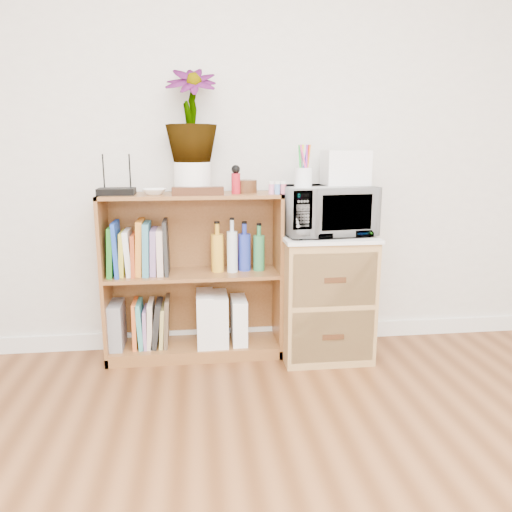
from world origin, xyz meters
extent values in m
cube|color=white|center=(0.00, 2.24, 0.05)|extent=(4.00, 0.02, 0.10)
cube|color=brown|center=(-0.35, 2.10, 0.47)|extent=(1.00, 0.30, 0.95)
cube|color=#9E7542|center=(0.40, 2.02, 0.35)|extent=(0.50, 0.45, 0.70)
imported|color=white|center=(0.40, 2.02, 0.86)|extent=(0.53, 0.39, 0.27)
cylinder|color=white|center=(0.25, 1.94, 1.04)|extent=(0.09, 0.09, 0.10)
cube|color=white|center=(0.52, 2.08, 1.09)|extent=(0.24, 0.20, 0.19)
cube|color=black|center=(-0.75, 2.08, 0.97)|extent=(0.20, 0.13, 0.04)
imported|color=white|center=(-0.55, 2.07, 0.97)|extent=(0.13, 0.13, 0.03)
cylinder|color=white|center=(-0.34, 2.12, 1.04)|extent=(0.20, 0.20, 0.17)
imported|color=#2F6A2A|center=(-0.34, 2.12, 1.37)|extent=(0.28, 0.28, 0.50)
cube|color=#331B0E|center=(-0.31, 2.00, 0.97)|extent=(0.27, 0.07, 0.04)
cylinder|color=#AF1522|center=(-0.10, 2.06, 1.01)|extent=(0.05, 0.05, 0.11)
cylinder|color=#3C2210|center=(-0.04, 2.11, 0.99)|extent=(0.12, 0.12, 0.07)
cube|color=#DA7983|center=(0.12, 2.01, 0.98)|extent=(0.10, 0.04, 0.05)
cube|color=gray|center=(-0.80, 2.10, 0.20)|extent=(0.08, 0.21, 0.26)
cube|color=white|center=(-0.29, 2.09, 0.22)|extent=(0.10, 0.25, 0.31)
cube|color=white|center=(-0.21, 2.09, 0.22)|extent=(0.09, 0.24, 0.30)
cube|color=white|center=(-0.09, 2.09, 0.20)|extent=(0.09, 0.22, 0.27)
cube|color=#1F7620|center=(-0.80, 2.10, 0.64)|extent=(0.04, 0.20, 0.28)
cube|color=#1C41AD|center=(-0.77, 2.10, 0.65)|extent=(0.03, 0.20, 0.30)
cube|color=gold|center=(-0.74, 2.10, 0.62)|extent=(0.04, 0.20, 0.24)
cube|color=white|center=(-0.71, 2.10, 0.63)|extent=(0.04, 0.20, 0.25)
cube|color=#A7401C|center=(-0.68, 2.10, 0.62)|extent=(0.03, 0.20, 0.23)
cube|color=orange|center=(-0.64, 2.10, 0.65)|extent=(0.05, 0.20, 0.31)
cube|color=teal|center=(-0.60, 2.10, 0.65)|extent=(0.05, 0.20, 0.29)
cube|color=#88689C|center=(-0.57, 2.10, 0.63)|extent=(0.04, 0.20, 0.26)
cube|color=beige|center=(-0.53, 2.10, 0.63)|extent=(0.04, 0.20, 0.26)
cube|color=#242424|center=(-0.50, 2.10, 0.65)|extent=(0.03, 0.20, 0.31)
cylinder|color=gold|center=(-0.21, 2.10, 0.64)|extent=(0.07, 0.07, 0.28)
cylinder|color=silver|center=(-0.13, 2.10, 0.65)|extent=(0.06, 0.06, 0.30)
cylinder|color=#2436AB|center=(-0.05, 2.10, 0.64)|extent=(0.07, 0.07, 0.27)
cylinder|color=#2E8048|center=(0.03, 2.10, 0.63)|extent=(0.07, 0.07, 0.26)
cube|color=#D65F25|center=(-0.69, 2.10, 0.21)|extent=(0.03, 0.19, 0.27)
cube|color=teal|center=(-0.66, 2.10, 0.20)|extent=(0.04, 0.19, 0.27)
cube|color=#956DA3|center=(-0.63, 2.10, 0.18)|extent=(0.02, 0.19, 0.23)
cube|color=beige|center=(-0.60, 2.10, 0.20)|extent=(0.04, 0.19, 0.27)
cube|color=black|center=(-0.57, 2.10, 0.20)|extent=(0.07, 0.19, 0.27)
cube|color=tan|center=(-0.54, 2.10, 0.19)|extent=(0.04, 0.19, 0.24)
cube|color=brown|center=(-0.51, 2.10, 0.21)|extent=(0.04, 0.19, 0.29)
camera|label=1|loc=(-0.33, -0.69, 1.21)|focal=35.00mm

